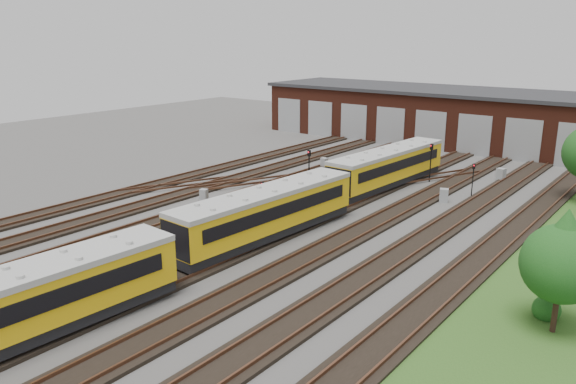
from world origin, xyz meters
The scene contains 15 objects.
ground centered at (0.00, 0.00, 0.00)m, with size 120.00×120.00×0.00m, color #454340.
track_network centered at (-0.17, 0.59, 0.11)m, with size 30.40×70.00×0.33m.
maintenance_shed centered at (-0.01, 39.97, 3.20)m, with size 51.00×12.50×6.35m.
metro_train centered at (2.00, 0.59, 1.85)m, with size 3.43×46.46×2.96m.
signal_mast_0 centered at (-4.03, 13.53, 1.94)m, with size 0.28×0.26×2.99m.
signal_mast_1 centered at (-0.56, 3.22, 1.83)m, with size 0.24×0.23×2.86m.
signal_mast_2 centered at (4.03, 20.63, 2.17)m, with size 0.30×0.29×3.41m.
signal_mast_3 centered at (8.81, 17.94, 1.78)m, with size 0.25×0.24×2.79m.
relay_cabinet_0 centered at (-7.48, 4.22, 0.47)m, with size 0.57×0.47×0.94m, color #96999B.
relay_cabinet_1 centered at (-6.36, 19.33, 0.50)m, with size 0.60×0.50×1.00m, color #96999B.
relay_cabinet_2 centered at (-1.06, -2.33, 0.57)m, with size 0.69×0.57×1.15m, color #96999B.
relay_cabinet_3 centered at (8.92, 24.82, 0.57)m, with size 0.68×0.57×1.14m, color #96999B.
relay_cabinet_4 centered at (7.56, 15.38, 0.54)m, with size 0.65×0.54×1.08m, color #96999B.
tree_4 centered at (19.30, -0.59, 3.66)m, with size 3.44×3.44×5.70m.
bush_0 centered at (18.72, 0.59, 0.64)m, with size 1.27×1.27×1.27m, color #164B15.
Camera 1 is at (23.62, -25.12, 12.61)m, focal length 35.00 mm.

